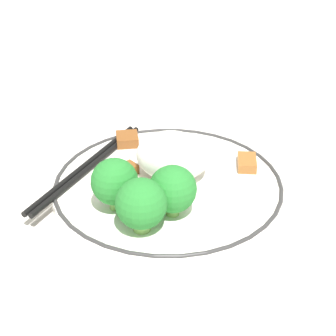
{
  "coord_description": "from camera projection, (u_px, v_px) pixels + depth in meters",
  "views": [
    {
      "loc": [
        0.16,
        -0.51,
        0.37
      ],
      "look_at": [
        0.0,
        0.0,
        0.04
      ],
      "focal_mm": 60.0,
      "sensor_mm": 36.0,
      "label": 1
    }
  ],
  "objects": [
    {
      "name": "ground_plane",
      "position": [
        168.0,
        194.0,
        0.65
      ],
      "size": [
        3.0,
        3.0,
        0.0
      ],
      "primitive_type": "plane",
      "color": "silver"
    },
    {
      "name": "plate",
      "position": [
        168.0,
        187.0,
        0.64
      ],
      "size": [
        0.26,
        0.26,
        0.02
      ],
      "color": "white",
      "rests_on": "ground_plane"
    },
    {
      "name": "rice_mound",
      "position": [
        170.0,
        155.0,
        0.64
      ],
      "size": [
        0.08,
        0.07,
        0.05
      ],
      "color": "white",
      "rests_on": "plate"
    },
    {
      "name": "broccoli_back_left",
      "position": [
        115.0,
        182.0,
        0.58
      ],
      "size": [
        0.05,
        0.05,
        0.06
      ],
      "color": "#7FB756",
      "rests_on": "plate"
    },
    {
      "name": "broccoli_back_center",
      "position": [
        137.0,
        204.0,
        0.55
      ],
      "size": [
        0.05,
        0.05,
        0.06
      ],
      "color": "#7FB756",
      "rests_on": "plate"
    },
    {
      "name": "broccoli_back_right",
      "position": [
        173.0,
        189.0,
        0.57
      ],
      "size": [
        0.05,
        0.05,
        0.06
      ],
      "color": "#7FB756",
      "rests_on": "plate"
    },
    {
      "name": "meat_near_front",
      "position": [
        125.0,
        170.0,
        0.65
      ],
      "size": [
        0.03,
        0.04,
        0.01
      ],
      "color": "brown",
      "rests_on": "plate"
    },
    {
      "name": "meat_near_left",
      "position": [
        127.0,
        139.0,
        0.71
      ],
      "size": [
        0.04,
        0.04,
        0.01
      ],
      "color": "brown",
      "rests_on": "plate"
    },
    {
      "name": "meat_near_right",
      "position": [
        162.0,
        144.0,
        0.7
      ],
      "size": [
        0.04,
        0.02,
        0.01
      ],
      "color": "#995B28",
      "rests_on": "plate"
    },
    {
      "name": "meat_near_back",
      "position": [
        247.0,
        163.0,
        0.66
      ],
      "size": [
        0.03,
        0.04,
        0.01
      ],
      "color": "#995B28",
      "rests_on": "plate"
    },
    {
      "name": "chopsticks",
      "position": [
        88.0,
        166.0,
        0.66
      ],
      "size": [
        0.05,
        0.22,
        0.01
      ],
      "color": "black",
      "rests_on": "plate"
    }
  ]
}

